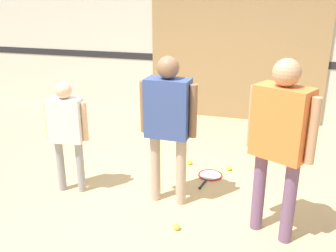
% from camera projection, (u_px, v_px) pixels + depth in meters
% --- Properties ---
extents(ground_plane, '(16.00, 16.00, 0.00)m').
position_uv_depth(ground_plane, '(171.00, 200.00, 4.08)').
color(ground_plane, tan).
extents(wall_back, '(16.00, 0.07, 3.20)m').
position_uv_depth(wall_back, '(223.00, 26.00, 6.36)').
color(wall_back, beige).
rests_on(wall_back, ground_plane).
extents(wall_panel, '(2.99, 0.05, 2.05)m').
position_uv_depth(wall_panel, '(235.00, 61.00, 6.43)').
color(wall_panel, '#93754C').
rests_on(wall_panel, ground_plane).
extents(person_instructor, '(0.60, 0.25, 1.57)m').
position_uv_depth(person_instructor, '(168.00, 116.00, 3.74)').
color(person_instructor, tan).
rests_on(person_instructor, ground_plane).
extents(person_student_left, '(0.47, 0.25, 1.26)m').
position_uv_depth(person_student_left, '(67.00, 126.00, 4.03)').
color(person_student_left, gray).
rests_on(person_student_left, ground_plane).
extents(person_student_right, '(0.57, 0.43, 1.64)m').
position_uv_depth(person_student_right, '(280.00, 132.00, 3.17)').
color(person_student_right, '#6B4C70').
rests_on(person_student_right, ground_plane).
extents(racket_spare_on_floor, '(0.34, 0.55, 0.03)m').
position_uv_depth(racket_spare_on_floor, '(210.00, 176.00, 4.60)').
color(racket_spare_on_floor, red).
rests_on(racket_spare_on_floor, ground_plane).
extents(tennis_ball_near_instructor, '(0.07, 0.07, 0.07)m').
position_uv_depth(tennis_ball_near_instructor, '(177.00, 227.00, 3.55)').
color(tennis_ball_near_instructor, '#CCE038').
rests_on(tennis_ball_near_instructor, ground_plane).
extents(tennis_ball_by_spare_racket, '(0.07, 0.07, 0.07)m').
position_uv_depth(tennis_ball_by_spare_racket, '(229.00, 168.00, 4.75)').
color(tennis_ball_by_spare_racket, '#CCE038').
rests_on(tennis_ball_by_spare_racket, ground_plane).
extents(tennis_ball_stray_left, '(0.07, 0.07, 0.07)m').
position_uv_depth(tennis_ball_stray_left, '(190.00, 162.00, 4.91)').
color(tennis_ball_stray_left, '#CCE038').
rests_on(tennis_ball_stray_left, ground_plane).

